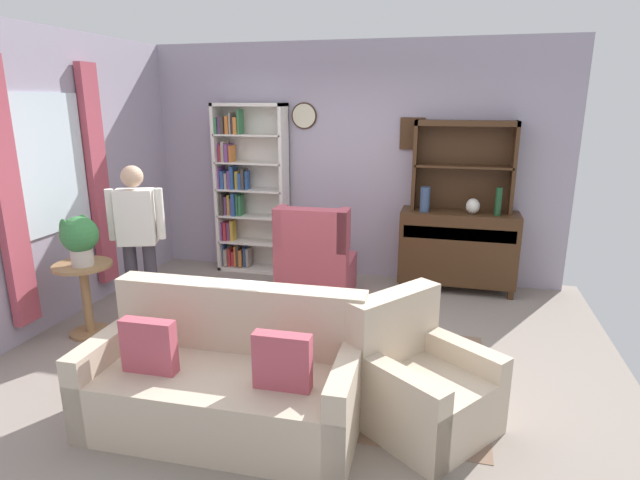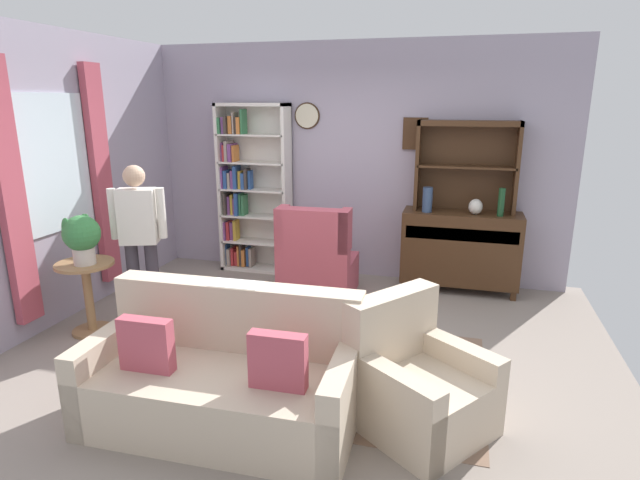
% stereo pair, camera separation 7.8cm
% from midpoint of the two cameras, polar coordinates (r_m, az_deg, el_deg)
% --- Properties ---
extents(ground_plane, '(5.40, 4.60, 0.02)m').
position_cam_midpoint_polar(ground_plane, '(4.69, -1.38, -11.92)').
color(ground_plane, gray).
extents(wall_back, '(5.00, 0.09, 2.80)m').
position_cam_midpoint_polar(wall_back, '(6.28, 4.22, 8.57)').
color(wall_back, '#A399AD').
rests_on(wall_back, ground_plane).
extents(wall_left, '(0.16, 4.20, 2.80)m').
position_cam_midpoint_polar(wall_left, '(5.53, -27.48, 5.91)').
color(wall_left, '#A399AD').
rests_on(wall_left, ground_plane).
extents(area_rug, '(2.69, 1.78, 0.01)m').
position_cam_midpoint_polar(area_rug, '(4.38, 0.02, -13.81)').
color(area_rug, '#846651').
rests_on(area_rug, ground_plane).
extents(bookshelf, '(0.90, 0.30, 2.10)m').
position_cam_midpoint_polar(bookshelf, '(6.54, -7.51, 5.58)').
color(bookshelf, silver).
rests_on(bookshelf, ground_plane).
extents(sideboard, '(1.30, 0.45, 0.92)m').
position_cam_midpoint_polar(sideboard, '(6.07, 15.63, -0.82)').
color(sideboard, '#422816').
rests_on(sideboard, ground_plane).
extents(sideboard_hutch, '(1.10, 0.26, 1.00)m').
position_cam_midpoint_polar(sideboard_hutch, '(5.99, 16.36, 9.17)').
color(sideboard_hutch, '#422816').
rests_on(sideboard_hutch, sideboard).
extents(vase_tall, '(0.11, 0.11, 0.28)m').
position_cam_midpoint_polar(vase_tall, '(5.88, 12.20, 4.39)').
color(vase_tall, '#33476B').
rests_on(vase_tall, sideboard).
extents(vase_round, '(0.15, 0.15, 0.17)m').
position_cam_midpoint_polar(vase_round, '(5.90, 17.23, 3.55)').
color(vase_round, beige).
rests_on(vase_round, sideboard).
extents(bottle_wine, '(0.07, 0.07, 0.31)m').
position_cam_midpoint_polar(bottle_wine, '(5.88, 19.82, 3.97)').
color(bottle_wine, '#194223').
rests_on(bottle_wine, sideboard).
extents(couch_floral, '(1.82, 0.90, 0.90)m').
position_cam_midpoint_polar(couch_floral, '(3.65, -10.00, -14.96)').
color(couch_floral, beige).
rests_on(couch_floral, ground_plane).
extents(armchair_floral, '(1.07, 1.07, 0.88)m').
position_cam_midpoint_polar(armchair_floral, '(3.63, 11.33, -15.68)').
color(armchair_floral, beige).
rests_on(armchair_floral, ground_plane).
extents(wingback_chair, '(0.81, 0.83, 1.05)m').
position_cam_midpoint_polar(wingback_chair, '(5.66, 0.07, -2.74)').
color(wingback_chair, '#B74C5B').
rests_on(wingback_chair, ground_plane).
extents(plant_stand, '(0.52, 0.52, 0.69)m').
position_cam_midpoint_polar(plant_stand, '(5.26, -23.97, -5.06)').
color(plant_stand, '#997047').
rests_on(plant_stand, ground_plane).
extents(potted_plant_large, '(0.33, 0.33, 0.45)m').
position_cam_midpoint_polar(potted_plant_large, '(5.07, -24.52, 0.43)').
color(potted_plant_large, beige).
rests_on(potted_plant_large, plant_stand).
extents(person_reading, '(0.52, 0.31, 1.56)m').
position_cam_midpoint_polar(person_reading, '(5.15, -18.98, 0.64)').
color(person_reading, '#38333D').
rests_on(person_reading, ground_plane).
extents(coffee_table, '(0.80, 0.50, 0.42)m').
position_cam_midpoint_polar(coffee_table, '(4.27, -5.43, -9.44)').
color(coffee_table, '#422816').
rests_on(coffee_table, ground_plane).
extents(book_stack, '(0.22, 0.13, 0.10)m').
position_cam_midpoint_polar(book_stack, '(4.31, -6.35, -7.61)').
color(book_stack, gray).
rests_on(book_stack, coffee_table).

